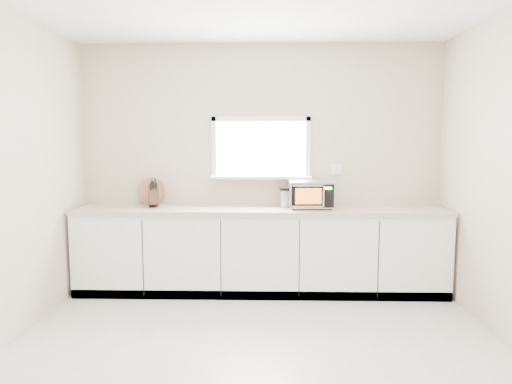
{
  "coord_description": "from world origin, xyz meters",
  "views": [
    {
      "loc": [
        0.07,
        -3.13,
        1.63
      ],
      "look_at": [
        -0.04,
        1.55,
        1.11
      ],
      "focal_mm": 32.0,
      "sensor_mm": 36.0,
      "label": 1
    }
  ],
  "objects": [
    {
      "name": "countertop",
      "position": [
        0.0,
        1.69,
        0.9
      ],
      "size": [
        3.92,
        0.64,
        0.04
      ],
      "primitive_type": "cube",
      "color": "beige",
      "rests_on": "cabinets"
    },
    {
      "name": "cabinets",
      "position": [
        0.0,
        1.7,
        0.44
      ],
      "size": [
        3.92,
        0.6,
        0.88
      ],
      "primitive_type": "cube",
      "color": "white",
      "rests_on": "ground"
    },
    {
      "name": "ground",
      "position": [
        0.0,
        0.0,
        0.0
      ],
      "size": [
        4.0,
        4.0,
        0.0
      ],
      "primitive_type": "plane",
      "color": "beige",
      "rests_on": "ground"
    },
    {
      "name": "coffee_grinder",
      "position": [
        0.27,
        1.76,
        1.03
      ],
      "size": [
        0.14,
        0.14,
        0.22
      ],
      "rotation": [
        0.0,
        0.0,
        -0.12
      ],
      "color": "#A8AAAF",
      "rests_on": "countertop"
    },
    {
      "name": "back_wall",
      "position": [
        0.0,
        2.0,
        1.36
      ],
      "size": [
        4.0,
        0.17,
        2.7
      ],
      "color": "#B7A791",
      "rests_on": "ground"
    },
    {
      "name": "microwave",
      "position": [
        0.53,
        1.69,
        1.07
      ],
      "size": [
        0.46,
        0.39,
        0.29
      ],
      "rotation": [
        0.0,
        0.0,
        0.03
      ],
      "color": "black",
      "rests_on": "countertop"
    },
    {
      "name": "knife_block",
      "position": [
        -1.16,
        1.73,
        1.05
      ],
      "size": [
        0.16,
        0.23,
        0.31
      ],
      "rotation": [
        0.0,
        0.0,
        0.31
      ],
      "color": "#452C18",
      "rests_on": "countertop"
    },
    {
      "name": "cutting_board",
      "position": [
        -1.24,
        1.94,
        1.07
      ],
      "size": [
        0.3,
        0.07,
        0.3
      ],
      "primitive_type": "cylinder",
      "rotation": [
        1.4,
        0.0,
        0.0
      ],
      "color": "#AE6B43",
      "rests_on": "countertop"
    }
  ]
}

